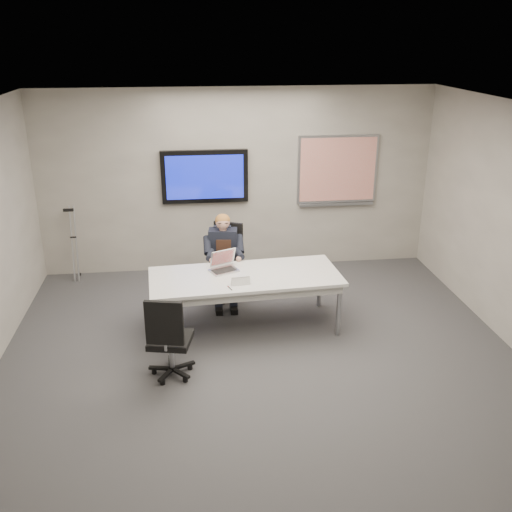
{
  "coord_description": "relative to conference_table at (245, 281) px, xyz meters",
  "views": [
    {
      "loc": [
        -0.75,
        -5.49,
        3.51
      ],
      "look_at": [
        0.03,
        0.95,
        0.97
      ],
      "focal_mm": 40.0,
      "sensor_mm": 36.0,
      "label": 1
    }
  ],
  "objects": [
    {
      "name": "wall_back",
      "position": [
        0.1,
        2.05,
        0.76
      ],
      "size": [
        6.0,
        0.02,
        2.8
      ],
      "primitive_type": "cube",
      "color": "gray",
      "rests_on": "ground"
    },
    {
      "name": "wall_front",
      "position": [
        0.1,
        -3.95,
        0.76
      ],
      "size": [
        6.0,
        0.02,
        2.8
      ],
      "primitive_type": "cube",
      "color": "gray",
      "rests_on": "ground"
    },
    {
      "name": "crutch",
      "position": [
        -2.39,
        1.86,
        -0.05
      ],
      "size": [
        0.36,
        0.55,
        1.22
      ],
      "primitive_type": null,
      "rotation": [
        -0.2,
        0.0,
        -0.41
      ],
      "color": "#B3B6BB",
      "rests_on": "ground"
    },
    {
      "name": "tv_display",
      "position": [
        -0.4,
        2.0,
        0.86
      ],
      "size": [
        1.3,
        0.09,
        0.8
      ],
      "color": "black",
      "rests_on": "wall_back"
    },
    {
      "name": "whiteboard",
      "position": [
        1.65,
        2.02,
        0.89
      ],
      "size": [
        1.25,
        0.08,
        1.1
      ],
      "color": "#96999F",
      "rests_on": "wall_back"
    },
    {
      "name": "seated_person",
      "position": [
        -0.21,
        0.73,
        -0.14
      ],
      "size": [
        0.41,
        0.7,
        1.25
      ],
      "rotation": [
        0.0,
        0.0,
        -0.13
      ],
      "color": "#1E2332",
      "rests_on": "office_chair_far"
    },
    {
      "name": "conference_table",
      "position": [
        0.0,
        0.0,
        0.0
      ],
      "size": [
        2.41,
        1.13,
        0.72
      ],
      "rotation": [
        0.0,
        0.0,
        0.07
      ],
      "color": "silver",
      "rests_on": "ground"
    },
    {
      "name": "floor",
      "position": [
        0.1,
        -0.95,
        -0.64
      ],
      "size": [
        6.0,
        6.0,
        0.02
      ],
      "primitive_type": "cube",
      "color": "#3C3D3F",
      "rests_on": "ground"
    },
    {
      "name": "ceiling",
      "position": [
        0.1,
        -0.95,
        2.16
      ],
      "size": [
        6.0,
        6.0,
        0.02
      ],
      "primitive_type": "cube",
      "color": "white",
      "rests_on": "wall_back"
    },
    {
      "name": "office_chair_near",
      "position": [
        -0.92,
        -1.03,
        -0.33
      ],
      "size": [
        0.56,
        0.56,
        0.99
      ],
      "rotation": [
        0.0,
        0.0,
        2.92
      ],
      "color": "black",
      "rests_on": "ground"
    },
    {
      "name": "laptop",
      "position": [
        -0.25,
        0.22,
        0.14
      ],
      "size": [
        0.4,
        0.44,
        0.24
      ],
      "rotation": [
        0.0,
        0.0,
        0.42
      ],
      "color": "#BCBCBE",
      "rests_on": "conference_table"
    },
    {
      "name": "name_tent",
      "position": [
        -0.08,
        -0.26,
        0.13
      ],
      "size": [
        0.23,
        0.09,
        0.09
      ],
      "primitive_type": null,
      "rotation": [
        0.0,
        0.0,
        0.1
      ],
      "color": "silver",
      "rests_on": "conference_table"
    },
    {
      "name": "office_chair_far",
      "position": [
        -0.19,
        0.97,
        -0.31
      ],
      "size": [
        0.66,
        0.66,
        1.05
      ],
      "rotation": [
        0.0,
        0.0,
        -0.43
      ],
      "color": "black",
      "rests_on": "ground"
    },
    {
      "name": "pen",
      "position": [
        -0.22,
        -0.37,
        0.09
      ],
      "size": [
        0.05,
        0.13,
        0.01
      ],
      "primitive_type": "cylinder",
      "rotation": [
        0.0,
        1.57,
        1.89
      ],
      "color": "black",
      "rests_on": "conference_table"
    }
  ]
}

